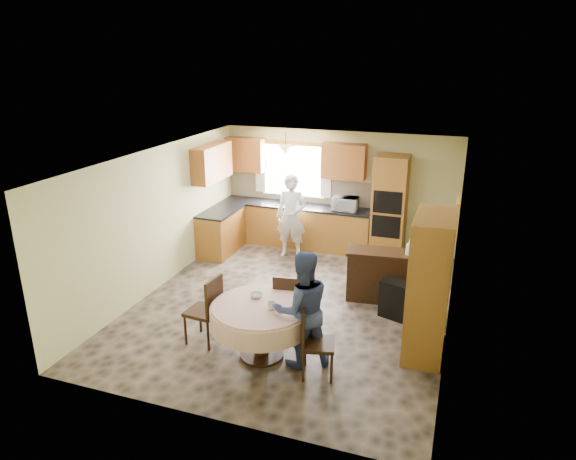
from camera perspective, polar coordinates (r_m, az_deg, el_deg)
The scene contains 36 objects.
floor at distance 8.73m, azimuth 0.46°, elevation -8.27°, with size 5.00×6.00×0.01m, color #715D4F.
ceiling at distance 7.90m, azimuth 0.51°, elevation 8.04°, with size 5.00×6.00×0.01m, color white.
wall_back at distance 10.99m, azimuth 5.57°, elevation 4.47°, with size 5.00×0.02×2.50m, color tan.
wall_front at distance 5.73m, azimuth -9.45°, elevation -10.14°, with size 5.00×0.02×2.50m, color tan.
wall_left at distance 9.30m, azimuth -14.25°, elevation 1.21°, with size 0.02×6.00×2.50m, color tan.
wall_right at distance 7.84m, azimuth 18.05°, elevation -2.55°, with size 0.02×6.00×2.50m, color tan.
window at distance 11.16m, azimuth 0.58°, elevation 6.63°, with size 1.40×0.03×1.10m, color white.
curtain_left at distance 11.36m, azimuth -3.11°, elevation 7.09°, with size 0.22×0.02×1.15m, color white.
curtain_right at distance 10.89m, azimuth 4.26°, elevation 6.53°, with size 0.22×0.02×1.15m, color white.
base_cab_back at distance 11.17m, azimuth 0.83°, elevation 0.46°, with size 3.30×0.60×0.88m, color #B77C30.
counter_back at distance 11.03m, azimuth 0.84°, elevation 2.73°, with size 3.30×0.64×0.04m, color black.
base_cab_left at distance 10.88m, azimuth -7.45°, elevation -0.22°, with size 0.60×1.20×0.88m, color #B77C30.
counter_left at distance 10.74m, azimuth -7.55°, elevation 2.09°, with size 0.64×1.20×0.04m, color black.
backsplash at distance 11.22m, azimuth 1.32°, elevation 4.49°, with size 3.30×0.02×0.55m, color beige.
wall_cab_left at distance 11.34m, azimuth -4.73°, elevation 8.37°, with size 0.85×0.33×0.72m, color #A55A29.
wall_cab_right at distance 10.65m, azimuth 6.25°, elevation 7.62°, with size 0.90×0.33×0.72m, color #A55A29.
wall_cab_side at distance 10.55m, azimuth -8.45°, elevation 7.41°, with size 0.33×1.20×0.72m, color #A55A29.
oven_tower at distance 10.54m, azimuth 11.20°, elevation 2.47°, with size 0.66×0.62×2.12m, color #B77C30.
oven_upper at distance 10.19m, azimuth 11.00°, elevation 3.02°, with size 0.56×0.01×0.45m, color black.
oven_lower at distance 10.34m, azimuth 10.82°, elevation 0.36°, with size 0.56×0.01×0.45m, color black.
pendant at distance 10.61m, azimuth -0.25°, elevation 8.84°, with size 0.36×0.36×0.18m, color beige.
sideboard at distance 8.87m, azimuth 10.26°, elevation -5.17°, with size 1.17×0.48×0.83m, color #35200E.
space_heater at distance 8.41m, azimuth 11.86°, elevation -7.53°, with size 0.45×0.31×0.61m, color black.
cupboard at distance 7.29m, azimuth 15.44°, elevation -6.01°, with size 0.53×1.06×2.02m, color #B77C30.
dining_table at distance 7.10m, azimuth -3.02°, elevation -9.58°, with size 1.39×1.39×0.79m.
chair_left at distance 7.51m, azimuth -8.90°, elevation -8.44°, with size 0.49×0.49×1.04m.
chair_back at distance 7.63m, azimuth -0.01°, elevation -7.97°, with size 0.49×0.49×0.98m.
chair_right at distance 6.77m, azimuth 2.71°, elevation -11.90°, with size 0.51×0.51×0.97m.
framed_picture at distance 7.95m, azimuth 18.27°, elevation 1.69°, with size 0.06×0.57×0.47m.
microwave at distance 10.66m, azimuth 6.39°, elevation 2.92°, with size 0.51×0.35×0.28m, color silver.
person_sink at distance 10.41m, azimuth 0.39°, elevation 1.50°, with size 0.63×0.41×1.73m, color silver.
person_dining at distance 6.85m, azimuth 1.58°, elevation -8.80°, with size 0.79×0.62×1.63m, color #374478.
bowl_sideboard at distance 8.75m, azimuth 8.15°, elevation -2.24°, with size 0.21×0.21×0.05m, color #B2B2B2.
bottle_sideboard at distance 8.60m, azimuth 13.33°, elevation -2.01°, with size 0.12×0.12×0.32m, color silver.
cup_table at distance 6.89m, azimuth -1.81°, elevation -8.39°, with size 0.12×0.12×0.10m, color #B2B2B2.
bowl_table at distance 7.22m, azimuth -3.54°, elevation -7.26°, with size 0.18×0.18×0.05m, color #B2B2B2.
Camera 1 is at (2.50, -7.33, 4.03)m, focal length 32.00 mm.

